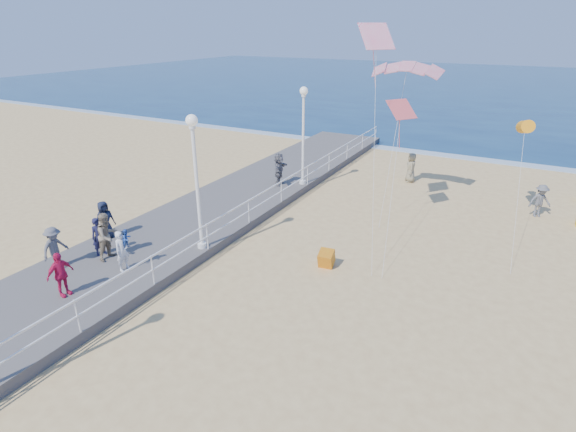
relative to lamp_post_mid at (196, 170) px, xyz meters
The scene contains 22 objects.
ground 6.48m from the lamp_post_mid, ahead, with size 160.00×160.00×0.00m, color #E6BF78.
ocean 65.32m from the lamp_post_mid, 85.29° to the left, with size 160.00×90.00×0.05m, color #0D2C50.
surf_line 21.50m from the lamp_post_mid, 75.37° to the left, with size 160.00×1.20×0.04m, color silver.
boardwalk 4.07m from the lamp_post_mid, behind, with size 5.00×44.00×0.40m, color #67615D.
railing 2.43m from the lamp_post_mid, ahead, with size 0.05×42.00×0.55m.
lamp_post_mid is the anchor object (origin of this frame).
lamp_post_far 9.00m from the lamp_post_mid, 90.00° to the left, with size 0.44×0.44×5.32m.
woman_holding_toddler 3.96m from the lamp_post_mid, 116.41° to the right, with size 0.55×0.36×1.52m, color white.
toddler_held 3.53m from the lamp_post_mid, 115.07° to the right, with size 0.36×0.28×0.74m, color #3059B4.
spectator_0 4.59m from the lamp_post_mid, 142.56° to the right, with size 0.56×0.37×1.53m, color #1B1B3B.
spectator_1 4.18m from the lamp_post_mid, 137.14° to the right, with size 0.90×0.70×1.85m, color gray.
spectator_2 5.81m from the lamp_post_mid, 133.91° to the right, with size 1.04×0.60×1.60m, color #5A595E.
spectator_3 5.81m from the lamp_post_mid, 110.19° to the right, with size 0.91×0.38×1.56m, color #CF194E.
spectator_4 4.91m from the lamp_post_mid, 164.19° to the right, with size 0.79×0.51×1.61m, color #171D32.
spectator_5 8.63m from the lamp_post_mid, 97.49° to the left, with size 1.67×0.53×1.81m, color slate.
beach_walker_a 16.45m from the lamp_post_mid, 43.16° to the left, with size 1.05×0.61×1.63m, color #5D5F63.
beach_walker_c 14.59m from the lamp_post_mid, 69.72° to the left, with size 0.86×0.56×1.76m, color gray.
box_kite 6.04m from the lamp_post_mid, 18.44° to the left, with size 0.55×0.55×0.60m, color #BF410B.
kite_parafoil 10.97m from the lamp_post_mid, 60.09° to the left, with size 3.33×0.90×0.30m, color #C2163E, non-canonical shape.
kite_windsock 14.13m from the lamp_post_mid, 41.61° to the left, with size 0.56×0.56×2.24m, color orange.
kite_diamond_pink 9.01m from the lamp_post_mid, 49.10° to the left, with size 1.11×1.11×0.02m, color #E65457.
kite_diamond_redwhite 8.86m from the lamp_post_mid, 51.64° to the left, with size 1.31×1.31×0.02m, color #EE1C4B.
Camera 1 is at (5.37, -12.55, 8.62)m, focal length 28.00 mm.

